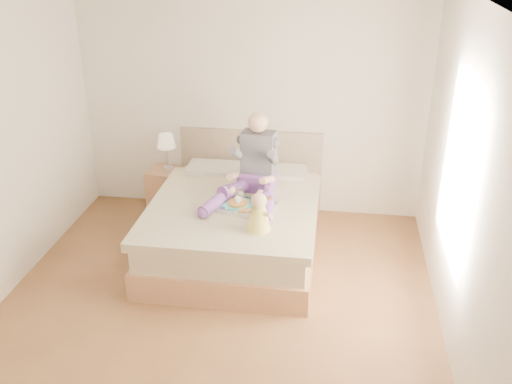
# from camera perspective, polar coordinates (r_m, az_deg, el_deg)

# --- Properties ---
(room) EXTENTS (4.02, 4.22, 2.71)m
(room) POSITION_cam_1_polar(r_m,az_deg,el_deg) (4.61, -3.50, 3.84)
(room) COLOR brown
(room) RESTS_ON ground
(bed) EXTENTS (1.70, 2.18, 1.00)m
(bed) POSITION_cam_1_polar(r_m,az_deg,el_deg) (6.09, -1.94, -2.94)
(bed) COLOR #9D6C49
(bed) RESTS_ON ground
(nightstand) EXTENTS (0.47, 0.43, 0.52)m
(nightstand) POSITION_cam_1_polar(r_m,az_deg,el_deg) (7.03, -8.84, 0.25)
(nightstand) COLOR #9D6C49
(nightstand) RESTS_ON ground
(lamp) EXTENTS (0.22, 0.22, 0.44)m
(lamp) POSITION_cam_1_polar(r_m,az_deg,el_deg) (6.82, -8.95, 4.86)
(lamp) COLOR silver
(lamp) RESTS_ON nightstand
(adult) EXTENTS (0.73, 1.09, 0.87)m
(adult) POSITION_cam_1_polar(r_m,az_deg,el_deg) (5.93, -0.24, 2.12)
(adult) COLOR #64378B
(adult) RESTS_ON bed
(tray) EXTENTS (0.60, 0.53, 0.15)m
(tray) POSITION_cam_1_polar(r_m,az_deg,el_deg) (5.70, -0.90, -1.32)
(tray) COLOR silver
(tray) RESTS_ON bed
(baby) EXTENTS (0.25, 0.34, 0.37)m
(baby) POSITION_cam_1_polar(r_m,az_deg,el_deg) (5.26, 0.32, -2.28)
(baby) COLOR #EBD54A
(baby) RESTS_ON bed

